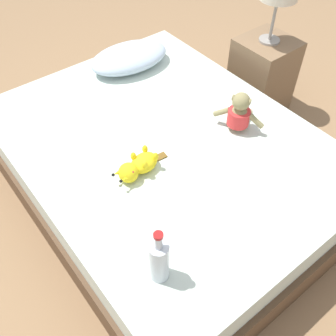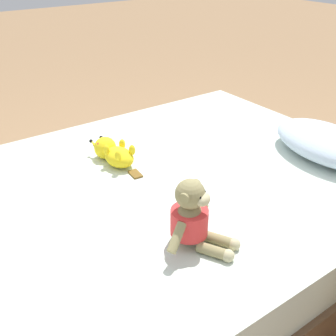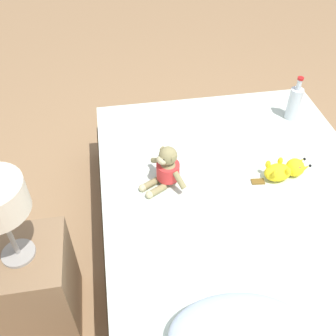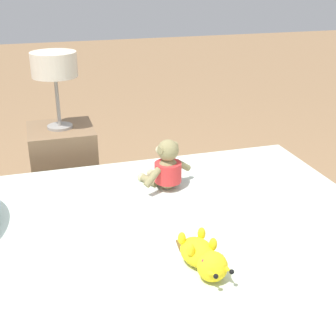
{
  "view_description": "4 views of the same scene",
  "coord_description": "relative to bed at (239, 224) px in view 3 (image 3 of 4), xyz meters",
  "views": [
    {
      "loc": [
        -0.94,
        -1.23,
        1.89
      ],
      "look_at": [
        -0.17,
        -0.25,
        0.53
      ],
      "focal_mm": 41.75,
      "sensor_mm": 36.0,
      "label": 1
    },
    {
      "loc": [
        1.2,
        -0.85,
        1.31
      ],
      "look_at": [
        0.0,
        0.0,
        0.48
      ],
      "focal_mm": 43.82,
      "sensor_mm": 36.0,
      "label": 2
    },
    {
      "loc": [
        0.61,
        1.24,
        1.91
      ],
      "look_at": [
        0.37,
        -0.18,
        0.53
      ],
      "focal_mm": 40.93,
      "sensor_mm": 36.0,
      "label": 3
    },
    {
      "loc": [
        -1.46,
        0.37,
        1.37
      ],
      "look_at": [
        0.37,
        -0.18,
        0.53
      ],
      "focal_mm": 49.75,
      "sensor_mm": 36.0,
      "label": 4
    }
  ],
  "objects": [
    {
      "name": "nightstand",
      "position": [
        1.07,
        0.24,
        0.05
      ],
      "size": [
        0.36,
        0.36,
        0.54
      ],
      "color": "#846647",
      "rests_on": "ground_plane"
    },
    {
      "name": "pillow",
      "position": [
        0.25,
        0.7,
        0.29
      ],
      "size": [
        0.56,
        0.37,
        0.13
      ],
      "color": "silver",
      "rests_on": "bed"
    },
    {
      "name": "glass_bottle",
      "position": [
        -0.51,
        -0.62,
        0.33
      ],
      "size": [
        0.08,
        0.08,
        0.29
      ],
      "color": "silver",
      "rests_on": "bed"
    },
    {
      "name": "bed",
      "position": [
        0.0,
        0.0,
        0.0
      ],
      "size": [
        1.5,
        1.94,
        0.43
      ],
      "color": "brown",
      "rests_on": "ground_plane"
    },
    {
      "name": "plush_monkey",
      "position": [
        0.38,
        -0.17,
        0.32
      ],
      "size": [
        0.25,
        0.27,
        0.24
      ],
      "color": "#8E8456",
      "rests_on": "bed"
    },
    {
      "name": "plush_yellow_creature",
      "position": [
        -0.26,
        -0.11,
        0.27
      ],
      "size": [
        0.33,
        0.13,
        0.1
      ],
      "color": "yellow",
      "rests_on": "bed"
    },
    {
      "name": "ground_plane",
      "position": [
        0.0,
        0.0,
        -0.21
      ],
      "size": [
        16.0,
        16.0,
        0.0
      ],
      "primitive_type": "plane",
      "color": "#93704C"
    }
  ]
}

